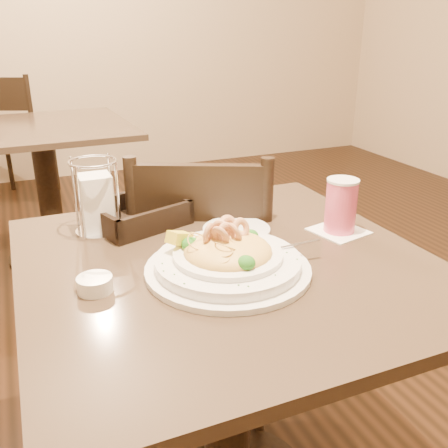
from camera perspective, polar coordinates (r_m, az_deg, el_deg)
name	(u,v)px	position (r m, az deg, el deg)	size (l,w,h in m)	color
main_table	(227,348)	(1.25, 0.37, -14.00)	(0.90, 0.90, 0.76)	black
background_table	(46,170)	(2.86, -19.71, 5.80)	(0.93, 0.93, 0.76)	black
dining_chair_near	(204,281)	(1.58, -2.30, -6.48)	(0.56, 0.56, 0.93)	black
dining_chair_far	(16,134)	(3.99, -22.70, 9.44)	(0.55, 0.55, 0.93)	black
pasta_bowl	(227,258)	(1.06, 0.40, -3.91)	(0.40, 0.36, 0.11)	white
drink_glass	(341,206)	(1.29, 13.22, 1.99)	(0.15, 0.15, 0.14)	white
bread_basket	(138,216)	(1.34, -9.80, 0.87)	(0.28, 0.25, 0.06)	black
napkin_caddy	(97,202)	(1.29, -14.35, 2.51)	(0.12, 0.12, 0.19)	silver
side_plate	(236,230)	(1.27, 1.43, -0.69)	(0.17, 0.17, 0.01)	white
butter_ramekin	(95,284)	(1.03, -14.54, -6.67)	(0.07, 0.07, 0.03)	white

